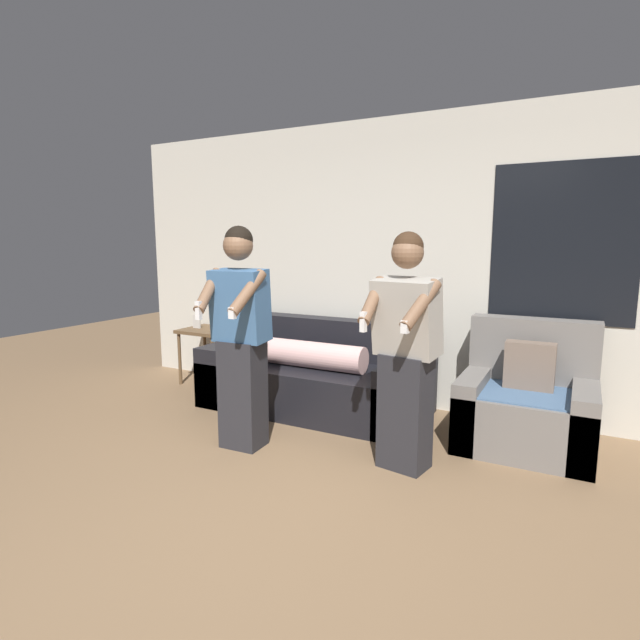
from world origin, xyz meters
The scene contains 7 objects.
ground_plane centered at (0.00, 0.00, 0.00)m, with size 14.00×14.00×0.00m, color #846647.
wall_back centered at (0.02, 2.70, 1.35)m, with size 6.50×0.07×2.70m.
couch centered at (-0.76, 2.18, 0.30)m, with size 2.08×0.96×0.82m.
armchair centered at (1.09, 2.17, 0.32)m, with size 0.96×0.84×0.96m.
side_table centered at (-2.25, 2.39, 0.52)m, with size 0.54×0.50×0.76m.
person_left centered at (-0.84, 1.12, 0.86)m, with size 0.48×0.47×1.68m.
person_right centered at (0.37, 1.34, 0.82)m, with size 0.49×0.53×1.63m.
Camera 1 is at (1.39, -1.85, 1.57)m, focal length 28.00 mm.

